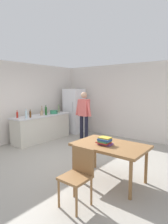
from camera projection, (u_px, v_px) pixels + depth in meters
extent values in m
plane|color=#9E998E|center=(68.00, 160.00, 4.91)|extent=(14.00, 14.00, 0.00)
cube|color=silver|center=(123.00, 101.00, 7.08)|extent=(6.40, 0.12, 2.70)
cube|color=silver|center=(16.00, 102.00, 6.49)|extent=(0.12, 5.60, 2.70)
cube|color=beige|center=(42.00, 128.00, 6.71)|extent=(0.60, 2.12, 0.86)
cube|color=silver|center=(42.00, 116.00, 6.65)|extent=(0.64, 2.20, 0.04)
cube|color=white|center=(74.00, 111.00, 7.83)|extent=(0.70, 0.64, 1.80)
cylinder|color=#B2B2B7|center=(73.00, 107.00, 7.41)|extent=(0.02, 0.02, 0.40)
cylinder|color=#1E1E2D|center=(82.00, 127.00, 6.95)|extent=(0.13, 0.13, 0.84)
cylinder|color=#1E1E2D|center=(86.00, 128.00, 6.82)|extent=(0.13, 0.13, 0.84)
cube|color=#E56660|center=(84.00, 108.00, 6.79)|extent=(0.38, 0.22, 0.60)
sphere|color=tan|center=(84.00, 95.00, 6.73)|extent=(0.22, 0.22, 0.22)
cylinder|color=#E56660|center=(78.00, 108.00, 6.92)|extent=(0.20, 0.09, 0.55)
cylinder|color=#E56660|center=(89.00, 109.00, 6.61)|extent=(0.20, 0.09, 0.55)
cube|color=olive|center=(110.00, 146.00, 3.73)|extent=(1.40, 0.90, 0.05)
cylinder|color=olive|center=(75.00, 162.00, 3.87)|extent=(0.06, 0.06, 0.70)
cylinder|color=olive|center=(131.00, 179.00, 3.13)|extent=(0.06, 0.06, 0.70)
cylinder|color=olive|center=(95.00, 153.00, 4.42)|extent=(0.06, 0.06, 0.70)
cylinder|color=olive|center=(146.00, 166.00, 3.68)|extent=(0.06, 0.06, 0.70)
cylinder|color=olive|center=(59.00, 194.00, 2.94)|extent=(0.04, 0.04, 0.45)
cylinder|color=olive|center=(76.00, 202.00, 2.72)|extent=(0.04, 0.04, 0.45)
cylinder|color=olive|center=(74.00, 184.00, 3.22)|extent=(0.04, 0.04, 0.45)
cylinder|color=olive|center=(91.00, 191.00, 3.00)|extent=(0.04, 0.04, 0.45)
cube|color=olive|center=(75.00, 178.00, 2.94)|extent=(0.42, 0.42, 0.04)
cube|color=olive|center=(83.00, 160.00, 3.06)|extent=(0.42, 0.04, 0.42)
cylinder|color=#2D845B|center=(54.00, 112.00, 6.99)|extent=(0.28, 0.28, 0.12)
cube|color=black|center=(51.00, 111.00, 7.09)|extent=(0.06, 0.03, 0.02)
cube|color=black|center=(57.00, 112.00, 6.88)|extent=(0.06, 0.03, 0.02)
cylinder|color=tan|center=(42.00, 113.00, 6.61)|extent=(0.11, 0.11, 0.14)
cylinder|color=olive|center=(42.00, 109.00, 6.59)|extent=(0.02, 0.05, 0.22)
cylinder|color=olive|center=(42.00, 109.00, 6.58)|extent=(0.02, 0.04, 0.22)
cylinder|color=#1E5123|center=(46.00, 111.00, 6.63)|extent=(0.08, 0.08, 0.28)
cylinder|color=#1E5123|center=(46.00, 106.00, 6.61)|extent=(0.03, 0.03, 0.06)
cylinder|color=gray|center=(59.00, 109.00, 7.28)|extent=(0.06, 0.06, 0.26)
cylinder|color=gray|center=(59.00, 105.00, 7.26)|extent=(0.02, 0.02, 0.06)
cylinder|color=#B22319|center=(17.00, 115.00, 6.04)|extent=(0.06, 0.06, 0.18)
cylinder|color=#B22319|center=(17.00, 111.00, 6.02)|extent=(0.02, 0.02, 0.06)
cylinder|color=silver|center=(26.00, 115.00, 5.87)|extent=(0.07, 0.07, 0.24)
cylinder|color=silver|center=(26.00, 110.00, 5.85)|extent=(0.03, 0.03, 0.06)
cylinder|color=#5B3314|center=(30.00, 114.00, 6.08)|extent=(0.06, 0.06, 0.20)
cylinder|color=#5B3314|center=(30.00, 110.00, 6.06)|extent=(0.02, 0.02, 0.06)
cube|color=#753D7F|center=(105.00, 144.00, 3.71)|extent=(0.26, 0.17, 0.03)
cube|color=#B22D28|center=(104.00, 142.00, 3.68)|extent=(0.25, 0.19, 0.02)
cube|color=#387A47|center=(104.00, 141.00, 3.67)|extent=(0.20, 0.20, 0.03)
cube|color=#284C8E|center=(105.00, 140.00, 3.66)|extent=(0.24, 0.17, 0.04)
cube|color=gold|center=(105.00, 138.00, 3.69)|extent=(0.22, 0.17, 0.02)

